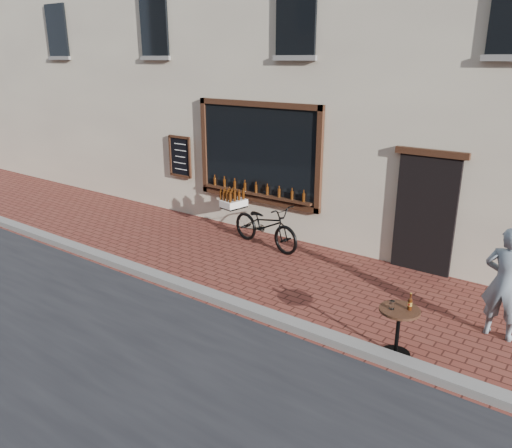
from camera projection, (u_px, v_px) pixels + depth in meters
The scene contains 6 objects.
ground at pixel (227, 312), 7.94m from camera, with size 90.00×90.00×0.00m, color maroon.
kerb at pixel (235, 304), 8.08m from camera, with size 90.00×0.25×0.12m, color slate.
shop_building at pixel (404, 5), 11.33m from camera, with size 28.00×6.20×10.00m.
cargo_bicycle at pixel (264, 224), 10.59m from camera, with size 2.24×0.96×1.04m.
bistro_table at pixel (399, 322), 6.65m from camera, with size 0.54×0.54×0.93m.
pedestrian at pixel (505, 283), 7.02m from camera, with size 0.61×0.40×1.67m, color gray.
Camera 1 is at (4.56, -5.45, 3.85)m, focal length 35.00 mm.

